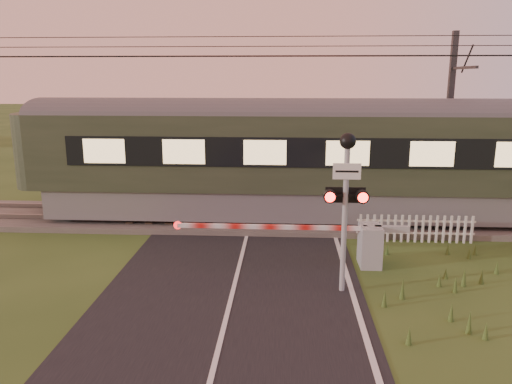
# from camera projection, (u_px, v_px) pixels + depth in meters

# --- Properties ---
(ground) EXTENTS (160.00, 160.00, 0.00)m
(ground) POSITION_uv_depth(u_px,v_px,m) (229.00, 306.00, 10.83)
(ground) COLOR #2C451A
(ground) RESTS_ON ground
(road) EXTENTS (6.00, 140.00, 0.03)m
(road) POSITION_uv_depth(u_px,v_px,m) (229.00, 310.00, 10.60)
(road) COLOR black
(road) RESTS_ON ground
(track_bed) EXTENTS (140.00, 3.40, 0.39)m
(track_bed) POSITION_uv_depth(u_px,v_px,m) (250.00, 220.00, 17.13)
(track_bed) COLOR #47423D
(track_bed) RESTS_ON ground
(overhead_wires) EXTENTS (120.00, 0.62, 0.62)m
(overhead_wires) POSITION_uv_depth(u_px,v_px,m) (250.00, 49.00, 15.86)
(overhead_wires) COLOR black
(overhead_wires) RESTS_ON ground
(boom_gate) EXTENTS (6.18, 0.84, 1.11)m
(boom_gate) POSITION_uv_depth(u_px,v_px,m) (360.00, 243.00, 13.07)
(boom_gate) COLOR gray
(boom_gate) RESTS_ON ground
(crossing_signal) EXTENTS (0.94, 0.37, 3.68)m
(crossing_signal) POSITION_uv_depth(u_px,v_px,m) (346.00, 185.00, 11.02)
(crossing_signal) COLOR gray
(crossing_signal) RESTS_ON ground
(picket_fence) EXTENTS (3.49, 0.07, 0.84)m
(picket_fence) POSITION_uv_depth(u_px,v_px,m) (416.00, 229.00, 14.91)
(picket_fence) COLOR silver
(picket_fence) RESTS_ON ground
(catenary_mast) EXTENTS (0.20, 2.45, 6.44)m
(catenary_mast) POSITION_uv_depth(u_px,v_px,m) (449.00, 119.00, 18.13)
(catenary_mast) COLOR #2D2D30
(catenary_mast) RESTS_ON ground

